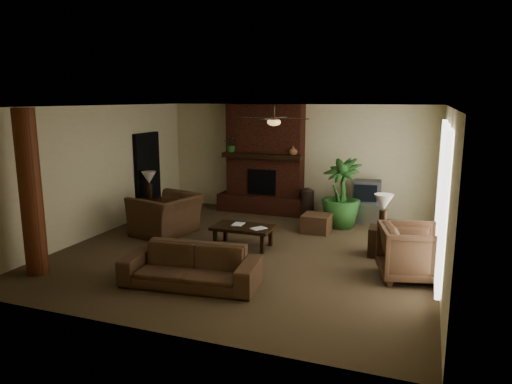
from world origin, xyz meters
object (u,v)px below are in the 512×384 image
at_px(floor_plant, 341,208).
at_px(lamp_right, 384,205).
at_px(armchair_right, 412,250).
at_px(coffee_table, 243,229).
at_px(side_table_left, 149,209).
at_px(tv_stand, 365,212).
at_px(floor_vase, 307,201).
at_px(ottoman, 316,223).
at_px(log_column, 31,193).
at_px(side_table_right, 382,242).
at_px(lamp_left, 149,180).
at_px(armchair_left, 166,208).
at_px(sofa, 190,260).

relative_size(floor_plant, lamp_right, 2.46).
height_order(armchair_right, coffee_table, armchair_right).
bearing_deg(side_table_left, tv_stand, 17.54).
bearing_deg(side_table_left, floor_vase, 23.19).
height_order(armchair_right, ottoman, armchair_right).
distance_m(coffee_table, tv_stand, 3.44).
bearing_deg(side_table_left, coffee_table, -21.87).
height_order(log_column, side_table_right, log_column).
bearing_deg(floor_vase, armchair_right, -52.18).
height_order(armchair_right, lamp_left, lamp_left).
distance_m(armchair_left, side_table_right, 4.61).
relative_size(armchair_left, tv_stand, 1.57).
relative_size(log_column, side_table_right, 5.09).
bearing_deg(floor_plant, armchair_left, -151.09).
height_order(floor_plant, lamp_left, lamp_left).
distance_m(coffee_table, lamp_right, 2.77).
bearing_deg(floor_plant, floor_vase, 150.67).
bearing_deg(floor_plant, lamp_left, -167.90).
relative_size(ottoman, lamp_left, 0.92).
xyz_separation_m(armchair_left, lamp_right, (4.59, 0.09, 0.42)).
distance_m(armchair_left, floor_plant, 3.98).
distance_m(log_column, lamp_right, 6.19).
xyz_separation_m(ottoman, tv_stand, (0.90, 1.20, 0.05)).
distance_m(side_table_left, lamp_left, 0.73).
relative_size(floor_vase, side_table_left, 1.40).
bearing_deg(tv_stand, sofa, -105.14).
height_order(sofa, side_table_left, sofa).
bearing_deg(side_table_left, ottoman, 5.28).
height_order(coffee_table, floor_plant, floor_plant).
xyz_separation_m(coffee_table, lamp_right, (2.68, 0.36, 0.63)).
bearing_deg(ottoman, floor_vase, 113.82).
bearing_deg(lamp_right, lamp_left, 171.27).
bearing_deg(ottoman, lamp_right, -38.02).
distance_m(armchair_left, lamp_right, 4.61).
xyz_separation_m(armchair_left, side_table_left, (-1.03, 0.91, -0.31)).
relative_size(coffee_table, floor_vase, 1.56).
distance_m(lamp_left, side_table_right, 5.73).
distance_m(ottoman, floor_vase, 1.28).
distance_m(log_column, floor_vase, 6.36).
bearing_deg(floor_plant, sofa, -110.41).
bearing_deg(lamp_right, armchair_right, -60.68).
height_order(sofa, side_table_right, sofa).
height_order(ottoman, tv_stand, tv_stand).
relative_size(ottoman, side_table_right, 1.09).
bearing_deg(coffee_table, tv_stand, 53.53).
relative_size(sofa, ottoman, 3.63).
relative_size(armchair_right, floor_vase, 1.30).
bearing_deg(log_column, lamp_right, 28.51).
bearing_deg(side_table_right, floor_plant, 122.00).
relative_size(log_column, floor_plant, 1.75).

